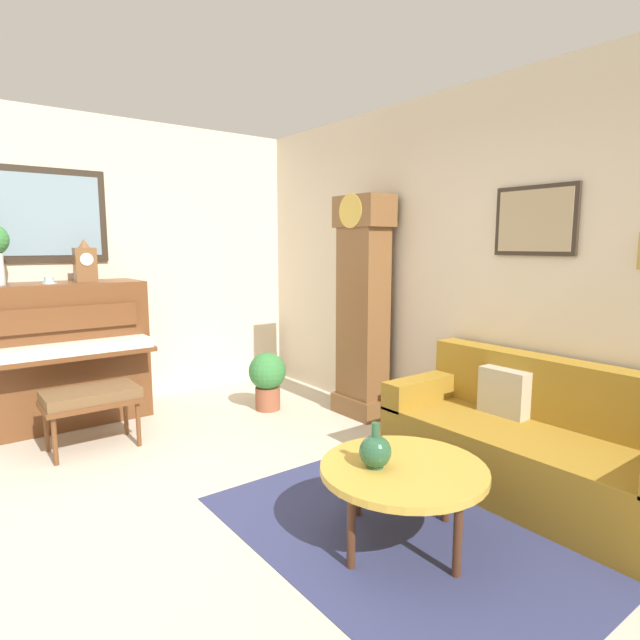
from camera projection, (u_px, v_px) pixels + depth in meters
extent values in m
cube|color=beige|center=(178.00, 528.00, 3.02)|extent=(6.40, 6.00, 0.10)
cube|color=beige|center=(63.00, 265.00, 4.85)|extent=(0.10, 4.90, 2.80)
cube|color=#33281E|center=(42.00, 215.00, 4.64)|extent=(0.03, 1.10, 0.84)
cube|color=#7A93A3|center=(42.00, 215.00, 4.63)|extent=(0.01, 0.98, 0.72)
cube|color=beige|center=(452.00, 268.00, 4.25)|extent=(5.30, 0.10, 2.80)
cube|color=#33281E|center=(535.00, 221.00, 3.57)|extent=(0.60, 0.03, 0.48)
cube|color=tan|center=(534.00, 221.00, 3.56)|extent=(0.54, 0.01, 0.42)
cube|color=navy|center=(403.00, 531.00, 2.89)|extent=(2.10, 1.50, 0.01)
cube|color=brown|center=(58.00, 354.00, 4.59)|extent=(0.60, 1.44, 1.26)
cube|color=brown|center=(69.00, 356.00, 4.24)|extent=(0.28, 1.38, 0.04)
cube|color=white|center=(68.00, 349.00, 4.24)|extent=(0.26, 1.32, 0.08)
cube|color=brown|center=(63.00, 319.00, 4.29)|extent=(0.03, 1.20, 0.20)
cube|color=brown|center=(91.00, 402.00, 4.02)|extent=(0.42, 0.70, 0.04)
cube|color=brown|center=(91.00, 394.00, 4.01)|extent=(0.40, 0.68, 0.08)
cylinder|color=brown|center=(55.00, 441.00, 3.74)|extent=(0.04, 0.04, 0.36)
cylinder|color=brown|center=(138.00, 424.00, 4.10)|extent=(0.04, 0.04, 0.36)
cylinder|color=brown|center=(46.00, 429.00, 3.99)|extent=(0.04, 0.04, 0.36)
cylinder|color=brown|center=(126.00, 414.00, 4.35)|extent=(0.04, 0.04, 0.36)
cube|color=brown|center=(362.00, 405.00, 4.89)|extent=(0.52, 0.34, 0.18)
cube|color=brown|center=(363.00, 321.00, 4.78)|extent=(0.44, 0.28, 1.78)
cube|color=brown|center=(364.00, 212.00, 4.63)|extent=(0.52, 0.32, 0.28)
cylinder|color=gold|center=(351.00, 211.00, 4.54)|extent=(0.30, 0.02, 0.30)
cylinder|color=gold|center=(359.00, 315.00, 4.74)|extent=(0.03, 0.03, 0.70)
cube|color=olive|center=(530.00, 463.00, 3.30)|extent=(1.90, 0.80, 0.42)
cube|color=olive|center=(558.00, 392.00, 3.42)|extent=(1.90, 0.20, 0.44)
cube|color=olive|center=(427.00, 389.00, 3.94)|extent=(0.18, 0.80, 0.20)
cube|color=#B7AD93|center=(504.00, 392.00, 3.57)|extent=(0.34, 0.12, 0.32)
cylinder|color=gold|center=(403.00, 469.00, 2.73)|extent=(0.88, 0.88, 0.04)
torus|color=#4C2B19|center=(403.00, 469.00, 2.73)|extent=(0.88, 0.88, 0.04)
cylinder|color=#4C2B19|center=(446.00, 489.00, 2.97)|extent=(0.04, 0.04, 0.39)
cylinder|color=#4C2B19|center=(458.00, 538.00, 2.47)|extent=(0.04, 0.04, 0.39)
cylinder|color=#4C2B19|center=(351.00, 531.00, 2.54)|extent=(0.04, 0.04, 0.39)
cylinder|color=#4C2B19|center=(358.00, 484.00, 3.04)|extent=(0.04, 0.04, 0.39)
cube|color=brown|center=(85.00, 265.00, 4.62)|extent=(0.12, 0.18, 0.30)
cylinder|color=white|center=(87.00, 259.00, 4.57)|extent=(0.01, 0.11, 0.11)
cone|color=brown|center=(84.00, 243.00, 4.60)|extent=(0.10, 0.10, 0.08)
cylinder|color=#ADC6D6|center=(49.00, 283.00, 4.37)|extent=(0.12, 0.12, 0.01)
cylinder|color=#ADC6D6|center=(49.00, 280.00, 4.37)|extent=(0.08, 0.08, 0.06)
cylinder|color=#234C33|center=(375.00, 466.00, 2.71)|extent=(0.09, 0.09, 0.01)
sphere|color=#285638|center=(375.00, 451.00, 2.70)|extent=(0.17, 0.17, 0.17)
cylinder|color=#285638|center=(376.00, 430.00, 2.68)|extent=(0.04, 0.04, 0.08)
cylinder|color=#935138|center=(268.00, 398.00, 5.03)|extent=(0.24, 0.24, 0.22)
sphere|color=#387F3D|center=(267.00, 371.00, 4.99)|extent=(0.36, 0.36, 0.36)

